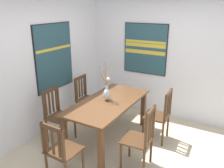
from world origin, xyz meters
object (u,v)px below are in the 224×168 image
(dining_table, at_px, (108,107))
(chair_3, at_px, (58,114))
(chair_1, at_px, (160,115))
(painting_on_back_wall, at_px, (54,57))
(centerpiece_vase, at_px, (107,92))
(chair_2, at_px, (61,151))
(painting_on_side_wall, at_px, (145,49))
(chair_4, at_px, (141,138))
(chair_0, at_px, (86,98))

(dining_table, relative_size, chair_3, 1.82)
(chair_1, relative_size, painting_on_back_wall, 0.76)
(centerpiece_vase, relative_size, chair_2, 0.76)
(painting_on_back_wall, xyz_separation_m, painting_on_side_wall, (1.46, -1.29, 0.04))
(chair_1, bearing_deg, chair_3, 119.40)
(dining_table, xyz_separation_m, chair_2, (-1.27, -0.00, -0.16))
(chair_2, relative_size, chair_4, 0.94)
(chair_2, height_order, chair_3, chair_3)
(chair_4, xyz_separation_m, painting_on_side_wall, (1.92, 0.76, 0.95))
(chair_3, xyz_separation_m, chair_4, (0.01, -1.63, 0.01))
(centerpiece_vase, xyz_separation_m, painting_on_back_wall, (-0.02, 1.17, 0.51))
(chair_0, distance_m, chair_4, 1.87)
(centerpiece_vase, bearing_deg, dining_table, -116.03)
(dining_table, bearing_deg, painting_on_side_wall, -2.80)
(chair_0, xyz_separation_m, painting_on_side_wall, (1.02, -0.88, 0.96))
(chair_2, distance_m, painting_on_side_wall, 2.90)
(chair_4, relative_size, painting_on_back_wall, 0.78)
(chair_0, bearing_deg, dining_table, -118.42)
(chair_4, relative_size, painting_on_side_wall, 0.91)
(chair_4, bearing_deg, chair_0, 61.39)
(centerpiece_vase, relative_size, chair_4, 0.72)
(centerpiece_vase, bearing_deg, painting_on_back_wall, 90.80)
(chair_0, xyz_separation_m, chair_2, (-1.70, -0.81, -0.01))
(dining_table, bearing_deg, chair_1, -61.75)
(dining_table, distance_m, chair_0, 0.93)
(chair_3, bearing_deg, centerpiece_vase, -57.06)
(chair_2, height_order, painting_on_back_wall, painting_on_back_wall)
(chair_3, bearing_deg, chair_4, -89.72)
(chair_3, bearing_deg, dining_table, -59.43)
(chair_3, distance_m, painting_on_back_wall, 1.11)
(chair_1, xyz_separation_m, chair_3, (-0.91, 1.61, 0.01))
(dining_table, relative_size, chair_4, 1.78)
(chair_1, bearing_deg, chair_2, 154.41)
(chair_4, bearing_deg, dining_table, 61.19)
(chair_3, bearing_deg, chair_1, -60.60)
(chair_0, height_order, painting_on_side_wall, painting_on_side_wall)
(chair_0, bearing_deg, chair_3, -178.82)
(chair_1, bearing_deg, chair_0, 90.03)
(chair_1, relative_size, painting_on_side_wall, 0.89)
(chair_0, xyz_separation_m, chair_3, (-0.91, -0.02, 0.00))
(painting_on_back_wall, bearing_deg, chair_0, -42.97)
(chair_3, relative_size, chair_4, 0.98)
(chair_1, height_order, painting_on_side_wall, painting_on_side_wall)
(dining_table, bearing_deg, chair_3, 120.57)
(chair_0, height_order, chair_2, chair_0)
(chair_1, bearing_deg, dining_table, 118.25)
(chair_0, bearing_deg, chair_1, -89.97)
(chair_0, relative_size, painting_on_side_wall, 0.88)
(chair_2, bearing_deg, chair_4, -45.97)
(dining_table, relative_size, chair_0, 1.84)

